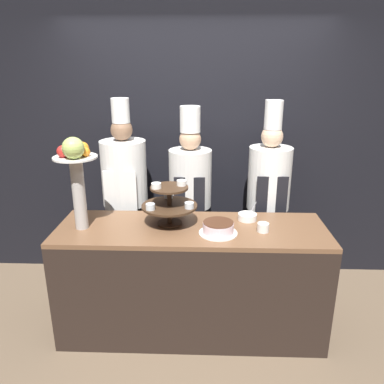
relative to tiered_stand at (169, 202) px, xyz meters
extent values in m
plane|color=brown|center=(0.17, -0.38, -1.09)|extent=(14.00, 14.00, 0.00)
cube|color=black|center=(0.17, 0.96, 0.31)|extent=(10.00, 0.06, 2.80)
cube|color=black|center=(0.17, -0.05, -0.65)|extent=(2.05, 0.65, 0.87)
cube|color=brown|center=(0.17, -0.05, -0.20)|extent=(2.05, 0.65, 0.03)
cylinder|color=#3D2819|center=(0.00, 0.00, -0.18)|extent=(0.19, 0.19, 0.02)
cylinder|color=#3D2819|center=(0.00, 0.00, -0.03)|extent=(0.04, 0.04, 0.30)
cylinder|color=#3D2819|center=(0.00, 0.00, -0.03)|extent=(0.43, 0.43, 0.02)
cylinder|color=#3D2819|center=(0.00, 0.00, 0.11)|extent=(0.29, 0.29, 0.02)
cylinder|color=silver|center=(0.15, -0.06, 0.00)|extent=(0.07, 0.07, 0.04)
cylinder|color=gold|center=(0.15, -0.06, -0.01)|extent=(0.06, 0.06, 0.03)
cylinder|color=silver|center=(-0.02, 0.16, 0.00)|extent=(0.07, 0.07, 0.04)
cylinder|color=beige|center=(-0.02, 0.16, -0.01)|extent=(0.06, 0.06, 0.03)
cylinder|color=silver|center=(-0.13, -0.10, 0.00)|extent=(0.07, 0.07, 0.04)
cylinder|color=red|center=(-0.13, -0.10, -0.01)|extent=(0.06, 0.06, 0.03)
cylinder|color=white|center=(0.09, 0.04, 0.14)|extent=(0.07, 0.07, 0.04)
cylinder|color=white|center=(-0.09, -0.04, 0.14)|extent=(0.07, 0.07, 0.04)
cylinder|color=#B2ADA8|center=(-0.66, -0.09, 0.09)|extent=(0.09, 0.09, 0.54)
cylinder|color=white|center=(-0.66, -0.09, 0.36)|extent=(0.31, 0.31, 0.01)
sphere|color=orange|center=(-0.58, -0.10, 0.41)|extent=(0.07, 0.07, 0.07)
sphere|color=orange|center=(-0.62, -0.02, 0.42)|extent=(0.09, 0.09, 0.09)
sphere|color=#84B742|center=(-0.73, -0.06, 0.41)|extent=(0.07, 0.07, 0.07)
sphere|color=red|center=(-0.73, -0.13, 0.41)|extent=(0.09, 0.09, 0.09)
sphere|color=#ADC160|center=(-0.64, -0.17, 0.45)|extent=(0.15, 0.15, 0.15)
cylinder|color=white|center=(0.37, -0.15, -0.18)|extent=(0.28, 0.28, 0.01)
cylinder|color=silver|center=(0.37, -0.15, -0.14)|extent=(0.23, 0.23, 0.08)
cylinder|color=#472819|center=(0.37, -0.15, -0.10)|extent=(0.22, 0.22, 0.01)
cylinder|color=white|center=(0.70, -0.11, -0.15)|extent=(0.09, 0.09, 0.07)
cylinder|color=white|center=(0.61, 0.11, -0.16)|extent=(0.15, 0.15, 0.05)
cylinder|color=#BCBCC1|center=(0.65, 0.11, -0.09)|extent=(0.05, 0.01, 0.11)
cube|color=#28282D|center=(-0.46, 0.58, -0.66)|extent=(0.31, 0.17, 0.86)
cylinder|color=white|center=(-0.46, 0.58, 0.06)|extent=(0.41, 0.41, 0.59)
cube|color=white|center=(-0.46, 0.38, -0.05)|extent=(0.28, 0.01, 0.38)
sphere|color=#846047|center=(-0.46, 0.58, 0.45)|extent=(0.19, 0.19, 0.19)
cylinder|color=white|center=(-0.46, 0.58, 0.62)|extent=(0.16, 0.16, 0.21)
cube|color=black|center=(0.14, 0.58, -0.67)|extent=(0.29, 0.16, 0.84)
cylinder|color=silver|center=(0.14, 0.58, 0.02)|extent=(0.38, 0.38, 0.52)
cube|color=black|center=(0.14, 0.39, -0.09)|extent=(0.27, 0.01, 0.33)
sphere|color=tan|center=(0.14, 0.58, 0.37)|extent=(0.19, 0.19, 0.19)
cylinder|color=white|center=(0.14, 0.58, 0.55)|extent=(0.18, 0.18, 0.22)
cube|color=#38332D|center=(0.84, 0.58, -0.67)|extent=(0.29, 0.16, 0.83)
cylinder|color=white|center=(0.84, 0.58, 0.03)|extent=(0.38, 0.38, 0.56)
cube|color=black|center=(0.84, 0.39, -0.09)|extent=(0.27, 0.01, 0.36)
sphere|color=#DBB28E|center=(0.84, 0.58, 0.40)|extent=(0.19, 0.19, 0.19)
cylinder|color=white|center=(0.84, 0.58, 0.59)|extent=(0.15, 0.15, 0.25)
camera|label=1|loc=(0.26, -2.66, 0.98)|focal=35.00mm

